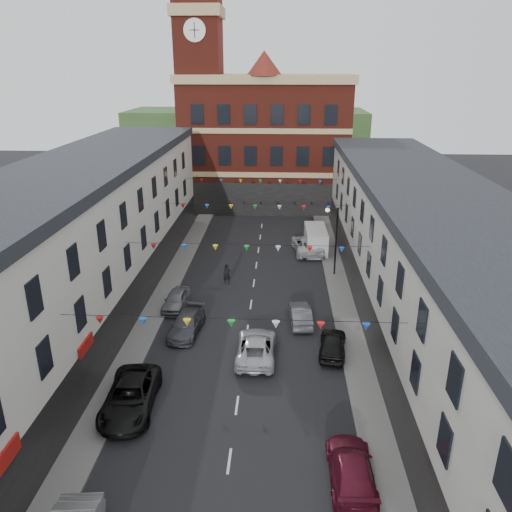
% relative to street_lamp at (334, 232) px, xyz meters
% --- Properties ---
extents(ground, '(160.00, 160.00, 0.00)m').
position_rel_street_lamp_xyz_m(ground, '(-6.55, -14.00, -3.90)').
color(ground, black).
rests_on(ground, ground).
extents(pavement_left, '(1.80, 64.00, 0.15)m').
position_rel_street_lamp_xyz_m(pavement_left, '(-13.45, -12.00, -3.83)').
color(pavement_left, '#605E5B').
rests_on(pavement_left, ground).
extents(pavement_right, '(1.80, 64.00, 0.15)m').
position_rel_street_lamp_xyz_m(pavement_right, '(0.35, -12.00, -3.83)').
color(pavement_right, '#605E5B').
rests_on(pavement_right, ground).
extents(terrace_left, '(8.40, 56.00, 10.70)m').
position_rel_street_lamp_xyz_m(terrace_left, '(-18.33, -13.00, 1.44)').
color(terrace_left, beige).
rests_on(terrace_left, ground).
extents(terrace_right, '(8.40, 56.00, 9.70)m').
position_rel_street_lamp_xyz_m(terrace_right, '(5.23, -13.00, 0.95)').
color(terrace_right, beige).
rests_on(terrace_right, ground).
extents(civic_building, '(20.60, 13.30, 18.50)m').
position_rel_street_lamp_xyz_m(civic_building, '(-6.55, 23.95, 4.23)').
color(civic_building, maroon).
rests_on(civic_building, ground).
extents(clock_tower, '(5.60, 5.60, 30.00)m').
position_rel_street_lamp_xyz_m(clock_tower, '(-14.05, 21.00, 11.03)').
color(clock_tower, maroon).
rests_on(clock_tower, ground).
extents(distant_hill, '(40.00, 14.00, 10.00)m').
position_rel_street_lamp_xyz_m(distant_hill, '(-10.55, 48.00, 1.10)').
color(distant_hill, '#2D4B23').
rests_on(distant_hill, ground).
extents(street_lamp, '(1.10, 0.36, 6.00)m').
position_rel_street_lamp_xyz_m(street_lamp, '(0.00, 0.00, 0.00)').
color(street_lamp, black).
rests_on(street_lamp, ground).
extents(car_left_c, '(2.79, 5.54, 1.50)m').
position_rel_street_lamp_xyz_m(car_left_c, '(-12.05, -18.53, -3.15)').
color(car_left_c, black).
rests_on(car_left_c, ground).
extents(car_left_d, '(2.21, 4.64, 1.31)m').
position_rel_street_lamp_xyz_m(car_left_d, '(-10.60, -10.42, -3.25)').
color(car_left_d, '#3C3D43').
rests_on(car_left_d, ground).
extents(car_left_e, '(1.80, 3.90, 1.30)m').
position_rel_street_lamp_xyz_m(car_left_e, '(-12.05, -6.76, -3.26)').
color(car_left_e, gray).
rests_on(car_left_e, ground).
extents(car_right_c, '(1.92, 4.71, 1.36)m').
position_rel_street_lamp_xyz_m(car_right_c, '(-1.22, -22.92, -3.22)').
color(car_right_c, maroon).
rests_on(car_right_c, ground).
extents(car_right_d, '(2.10, 4.15, 1.36)m').
position_rel_street_lamp_xyz_m(car_right_d, '(-1.05, -12.57, -3.23)').
color(car_right_d, black).
rests_on(car_right_d, ground).
extents(car_right_e, '(1.70, 4.03, 1.29)m').
position_rel_street_lamp_xyz_m(car_right_e, '(-2.95, -8.65, -3.26)').
color(car_right_e, '#54555C').
rests_on(car_right_e, ground).
extents(car_right_f, '(3.19, 5.83, 1.55)m').
position_rel_street_lamp_xyz_m(car_right_f, '(-1.83, 5.68, -3.13)').
color(car_right_f, silver).
rests_on(car_right_f, ground).
extents(moving_car, '(2.33, 5.03, 1.40)m').
position_rel_street_lamp_xyz_m(moving_car, '(-5.78, -13.19, -3.21)').
color(moving_car, silver).
rests_on(moving_car, ground).
extents(white_van, '(2.05, 5.12, 2.25)m').
position_rel_street_lamp_xyz_m(white_van, '(-1.01, 6.17, -2.78)').
color(white_van, silver).
rests_on(white_van, ground).
extents(pedestrian, '(0.70, 0.54, 1.70)m').
position_rel_street_lamp_xyz_m(pedestrian, '(-8.75, -2.21, -3.06)').
color(pedestrian, black).
rests_on(pedestrian, ground).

